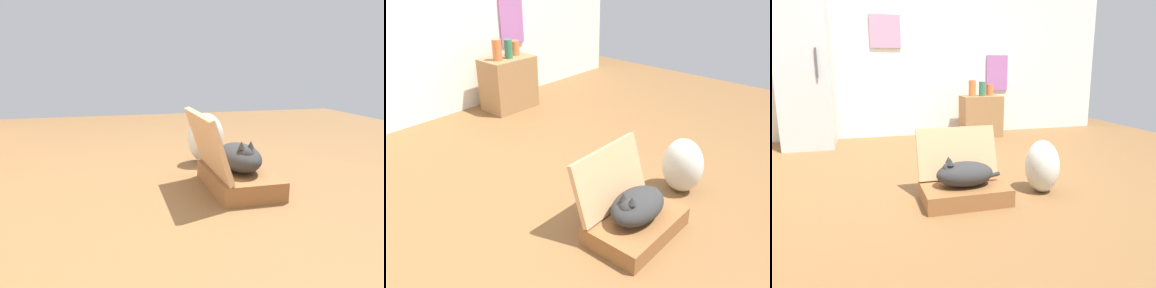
# 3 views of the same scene
# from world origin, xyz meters

# --- Properties ---
(ground_plane) EXTENTS (7.68, 7.68, 0.00)m
(ground_plane) POSITION_xyz_m (0.00, 0.00, 0.00)
(ground_plane) COLOR brown
(ground_plane) RESTS_ON ground
(suitcase_base) EXTENTS (0.65, 0.42, 0.13)m
(suitcase_base) POSITION_xyz_m (0.12, -0.59, 0.06)
(suitcase_base) COLOR brown
(suitcase_base) RESTS_ON ground
(suitcase_lid) EXTENTS (0.65, 0.17, 0.41)m
(suitcase_lid) POSITION_xyz_m (0.12, -0.37, 0.33)
(suitcase_lid) COLOR tan
(suitcase_lid) RESTS_ON suitcase_base
(cat) EXTENTS (0.52, 0.28, 0.23)m
(cat) POSITION_xyz_m (0.11, -0.59, 0.23)
(cat) COLOR #2D2D2D
(cat) RESTS_ON suitcase_base
(plastic_bag_white) EXTENTS (0.27, 0.31, 0.43)m
(plastic_bag_white) POSITION_xyz_m (0.79, -0.55, 0.22)
(plastic_bag_white) COLOR silver
(plastic_bag_white) RESTS_ON ground
(side_table) EXTENTS (0.58, 0.39, 0.60)m
(side_table) POSITION_xyz_m (1.08, 1.85, 0.30)
(side_table) COLOR olive
(side_table) RESTS_ON ground
(vase_tall) EXTENTS (0.10, 0.10, 0.23)m
(vase_tall) POSITION_xyz_m (0.94, 1.82, 0.72)
(vase_tall) COLOR #CC6B38
(vase_tall) RESTS_ON side_table
(vase_short) EXTENTS (0.11, 0.11, 0.16)m
(vase_short) POSITION_xyz_m (1.23, 1.88, 0.68)
(vase_short) COLOR #CC6B38
(vase_short) RESTS_ON side_table
(vase_round) EXTENTS (0.09, 0.09, 0.21)m
(vase_round) POSITION_xyz_m (1.08, 1.81, 0.71)
(vase_round) COLOR #2D7051
(vase_round) RESTS_ON side_table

